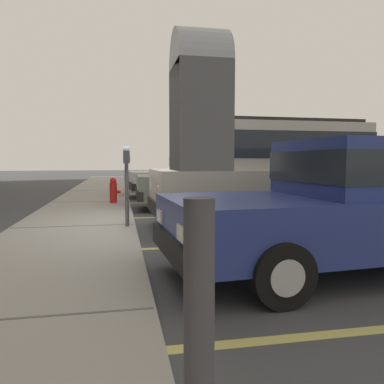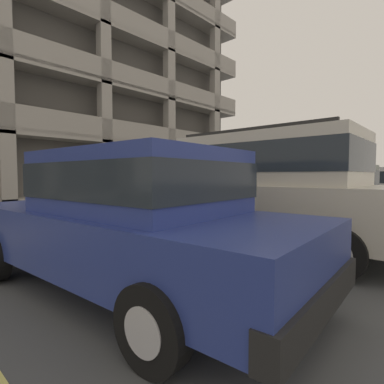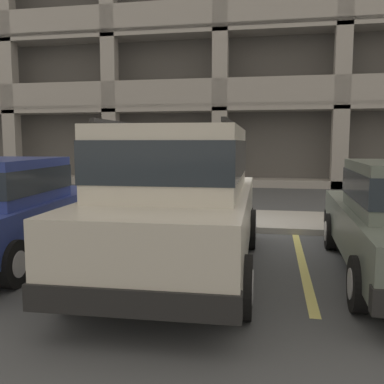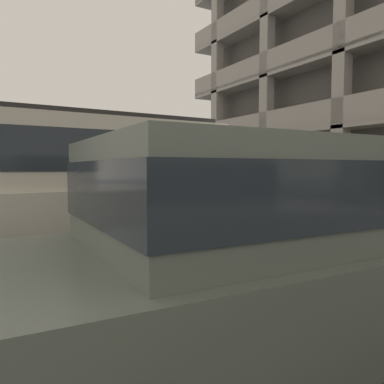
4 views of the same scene
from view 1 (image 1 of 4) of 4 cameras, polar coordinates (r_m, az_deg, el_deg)
name	(u,v)px [view 1 (image 1 of 4)]	position (r m, az deg, el deg)	size (l,w,h in m)	color
ground_plane	(146,233)	(7.07, -6.98, -6.19)	(80.00, 80.00, 0.10)	#444749
sidewalk	(74,229)	(7.09, -17.58, -5.46)	(40.00, 2.20, 0.12)	#9E9B93
parking_stall_lines	(202,216)	(8.72, 1.56, -3.68)	(12.02, 4.80, 0.01)	#DBD16B
silver_suv	(278,171)	(7.37, 12.96, 3.08)	(2.11, 4.83, 2.03)	beige
red_sedan	(361,201)	(4.86, 24.40, -1.32)	(2.07, 4.60, 1.54)	navy
dark_hatchback	(224,178)	(10.12, 4.90, 2.15)	(1.92, 4.52, 1.54)	#5B665B
blue_coupe	(196,173)	(13.32, 0.58, 2.85)	(2.05, 4.59, 1.54)	silver
parking_meter_near	(127,167)	(6.74, -9.95, 3.76)	(0.35, 0.12, 1.42)	#595B60
parking_meter_far	(199,264)	(0.84, 1.11, -10.94)	(0.15, 0.12, 1.47)	#47474C
fire_hydrant	(113,190)	(10.55, -11.89, 0.24)	(0.30, 0.30, 0.70)	red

